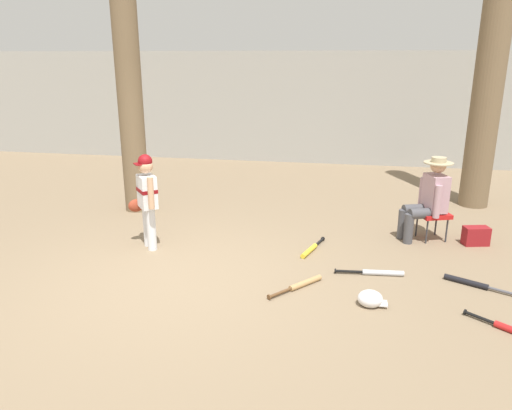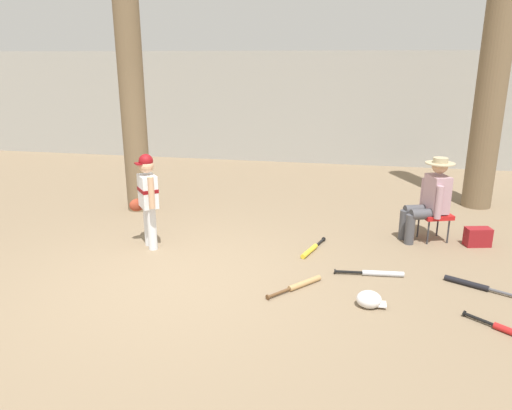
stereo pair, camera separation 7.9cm
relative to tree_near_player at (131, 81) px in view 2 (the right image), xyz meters
The scene contains 14 objects.
ground_plane 3.75m from the tree_near_player, 58.46° to the right, with size 60.00×60.00×0.00m, color #7F6B51.
concrete_back_wall 4.92m from the tree_near_player, 70.66° to the left, with size 18.00×0.36×2.67m, color #9E9E99.
tree_near_player is the anchor object (origin of this frame).
tree_behind_spectator 5.92m from the tree_near_player, 12.92° to the left, with size 0.76×0.76×6.05m.
young_ballplayer 2.33m from the tree_near_player, 61.59° to the right, with size 0.54×0.49×1.31m.
folding_stool 5.11m from the tree_near_player, ahead, with size 0.51×0.51×0.41m.
seated_spectator 4.94m from the tree_near_player, ahead, with size 0.68×0.54×1.20m.
handbag_beside_stool 5.75m from the tree_near_player, ahead, with size 0.34×0.18×0.26m, color maroon.
bat_wood_tan 4.47m from the tree_near_player, 38.87° to the right, with size 0.56×0.65×0.07m.
bat_aluminum_silver 4.89m from the tree_near_player, 26.77° to the right, with size 0.82×0.13×0.07m.
bat_black_composite 5.80m from the tree_near_player, 22.70° to the right, with size 0.75×0.43×0.07m.
bat_red_barrel 6.35m from the tree_near_player, 30.97° to the right, with size 0.64×0.51×0.07m.
bat_yellow_trainer 3.99m from the tree_near_player, 24.21° to the right, with size 0.29×0.73×0.07m.
batting_helmet_white 5.15m from the tree_near_player, 35.94° to the right, with size 0.31×0.24×0.18m.
Camera 2 is at (1.94, -4.91, 2.52)m, focal length 34.21 mm.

